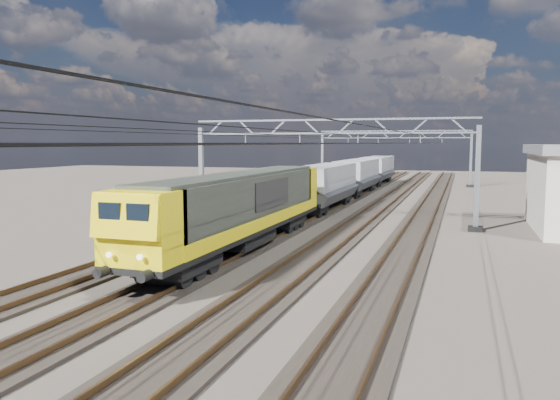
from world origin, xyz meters
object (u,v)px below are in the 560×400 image
(locomotive, at_px, (242,206))
(hopper_wagon_third, at_px, (377,168))
(hopper_wagon_mid, at_px, (357,174))
(catenary_gantry_far, at_px, (394,155))
(hopper_wagon_lead, at_px, (325,183))
(catenary_gantry_mid, at_px, (328,167))

(locomotive, bearing_deg, hopper_wagon_third, 90.00)
(hopper_wagon_mid, bearing_deg, catenary_gantry_far, 82.15)
(locomotive, bearing_deg, hopper_wagon_mid, 90.00)
(hopper_wagon_lead, bearing_deg, catenary_gantry_far, 86.01)
(locomotive, xyz_separation_m, hopper_wagon_mid, (-0.00, 31.90, -0.09))
(catenary_gantry_mid, xyz_separation_m, hopper_wagon_lead, (-2.00, 7.29, -1.67))
(catenary_gantry_mid, height_order, hopper_wagon_third, catenary_gantry_mid)
(hopper_wagon_lead, distance_m, hopper_wagon_third, 28.40)
(catenary_gantry_mid, xyz_separation_m, hopper_wagon_mid, (-2.00, 21.49, -1.67))
(catenary_gantry_far, relative_size, hopper_wagon_third, 1.53)
(catenary_gantry_far, bearing_deg, catenary_gantry_mid, -90.00)
(locomotive, distance_m, hopper_wagon_third, 46.10)
(catenary_gantry_far, relative_size, hopper_wagon_mid, 1.53)
(catenary_gantry_mid, xyz_separation_m, catenary_gantry_far, (0.00, 36.00, 0.00))
(locomotive, height_order, hopper_wagon_mid, locomotive)
(catenary_gantry_far, distance_m, hopper_wagon_third, 2.63)
(hopper_wagon_third, bearing_deg, hopper_wagon_mid, -90.00)
(locomotive, relative_size, hopper_wagon_lead, 1.62)
(hopper_wagon_mid, distance_m, hopper_wagon_third, 14.20)
(catenary_gantry_mid, relative_size, hopper_wagon_third, 1.53)
(hopper_wagon_lead, xyz_separation_m, hopper_wagon_mid, (0.00, 14.20, 0.00))
(catenary_gantry_far, bearing_deg, hopper_wagon_lead, -93.99)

